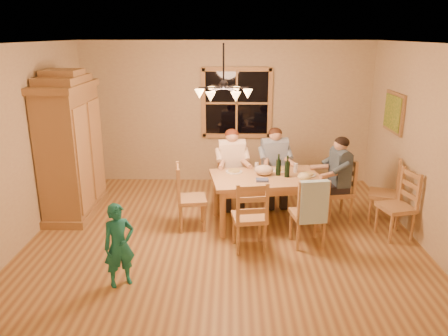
{
  "coord_description": "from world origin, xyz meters",
  "views": [
    {
      "loc": [
        0.11,
        -5.8,
        2.82
      ],
      "look_at": [
        0.0,
        0.1,
        0.99
      ],
      "focal_mm": 35.0,
      "sensor_mm": 36.0,
      "label": 1
    }
  ],
  "objects_px": {
    "armoire": "(71,150)",
    "chair_far_right": "(274,187)",
    "child": "(119,245)",
    "chair_spare_back": "(382,203)",
    "chair_end_left": "(192,209)",
    "chair_spare_front": "(395,217)",
    "chair_end_right": "(336,201)",
    "chandelier": "(224,92)",
    "adult_plaid_man": "(275,157)",
    "adult_slate_man": "(339,168)",
    "wine_bottle_b": "(287,166)",
    "chair_near_left": "(249,227)",
    "adult_woman": "(232,158)",
    "chair_near_right": "(307,224)",
    "dining_table": "(266,183)",
    "wine_bottle_a": "(279,165)",
    "chair_far_left": "(232,189)"
  },
  "relations": [
    {
      "from": "chair_spare_front",
      "to": "armoire",
      "type": "bearing_deg",
      "value": 66.13
    },
    {
      "from": "dining_table",
      "to": "chair_spare_front",
      "type": "bearing_deg",
      "value": -13.59
    },
    {
      "from": "adult_woman",
      "to": "chair_near_right",
      "type": "bearing_deg",
      "value": 117.9
    },
    {
      "from": "chair_end_left",
      "to": "child",
      "type": "relative_size",
      "value": 0.99
    },
    {
      "from": "chandelier",
      "to": "chair_near_right",
      "type": "xyz_separation_m",
      "value": [
        1.16,
        -0.27,
        -1.77
      ]
    },
    {
      "from": "adult_plaid_man",
      "to": "adult_woman",
      "type": "bearing_deg",
      "value": -0.0
    },
    {
      "from": "wine_bottle_a",
      "to": "wine_bottle_b",
      "type": "relative_size",
      "value": 1.0
    },
    {
      "from": "chandelier",
      "to": "wine_bottle_b",
      "type": "xyz_separation_m",
      "value": [
        0.94,
        0.41,
        -1.15
      ]
    },
    {
      "from": "chandelier",
      "to": "chair_near_left",
      "type": "height_order",
      "value": "chandelier"
    },
    {
      "from": "dining_table",
      "to": "child",
      "type": "relative_size",
      "value": 1.76
    },
    {
      "from": "chair_end_right",
      "to": "adult_plaid_man",
      "type": "xyz_separation_m",
      "value": [
        -0.92,
        0.63,
        0.54
      ]
    },
    {
      "from": "chair_end_right",
      "to": "child",
      "type": "height_order",
      "value": "child"
    },
    {
      "from": "adult_slate_man",
      "to": "child",
      "type": "relative_size",
      "value": 0.87
    },
    {
      "from": "chair_far_right",
      "to": "chair_spare_back",
      "type": "distance_m",
      "value": 1.77
    },
    {
      "from": "chair_end_right",
      "to": "chair_spare_back",
      "type": "distance_m",
      "value": 0.7
    },
    {
      "from": "chair_near_left",
      "to": "chair_near_right",
      "type": "relative_size",
      "value": 1.0
    },
    {
      "from": "chandelier",
      "to": "wine_bottle_a",
      "type": "bearing_deg",
      "value": 31.19
    },
    {
      "from": "child",
      "to": "chair_spare_back",
      "type": "height_order",
      "value": "child"
    },
    {
      "from": "chair_near_left",
      "to": "chair_spare_back",
      "type": "height_order",
      "value": "same"
    },
    {
      "from": "armoire",
      "to": "chair_far_right",
      "type": "relative_size",
      "value": 2.32
    },
    {
      "from": "chair_far_right",
      "to": "adult_woman",
      "type": "xyz_separation_m",
      "value": [
        -0.72,
        -0.11,
        0.54
      ]
    },
    {
      "from": "chair_end_right",
      "to": "wine_bottle_b",
      "type": "height_order",
      "value": "wine_bottle_b"
    },
    {
      "from": "chair_end_left",
      "to": "adult_woman",
      "type": "relative_size",
      "value": 1.13
    },
    {
      "from": "adult_woman",
      "to": "chair_spare_front",
      "type": "distance_m",
      "value": 2.65
    },
    {
      "from": "chair_far_left",
      "to": "wine_bottle_a",
      "type": "relative_size",
      "value": 3.0
    },
    {
      "from": "chandelier",
      "to": "adult_woman",
      "type": "distance_m",
      "value": 1.68
    },
    {
      "from": "adult_slate_man",
      "to": "wine_bottle_b",
      "type": "bearing_deg",
      "value": 94.24
    },
    {
      "from": "dining_table",
      "to": "chair_near_right",
      "type": "xyz_separation_m",
      "value": [
        0.52,
        -0.7,
        -0.35
      ]
    },
    {
      "from": "armoire",
      "to": "adult_slate_man",
      "type": "relative_size",
      "value": 2.63
    },
    {
      "from": "chair_end_left",
      "to": "chandelier",
      "type": "bearing_deg",
      "value": 53.47
    },
    {
      "from": "chair_end_left",
      "to": "chair_spare_front",
      "type": "xyz_separation_m",
      "value": [
        2.93,
        -0.26,
        0.0
      ]
    },
    {
      "from": "wine_bottle_b",
      "to": "chair_spare_back",
      "type": "xyz_separation_m",
      "value": [
        1.51,
        0.11,
        -0.62
      ]
    },
    {
      "from": "chair_spare_back",
      "to": "chair_near_right",
      "type": "bearing_deg",
      "value": 140.98
    },
    {
      "from": "adult_woman",
      "to": "adult_plaid_man",
      "type": "xyz_separation_m",
      "value": [
        0.72,
        0.11,
        0.0
      ]
    },
    {
      "from": "adult_slate_man",
      "to": "dining_table",
      "type": "bearing_deg",
      "value": 90.0
    },
    {
      "from": "chair_near_right",
      "to": "chair_end_right",
      "type": "bearing_deg",
      "value": 46.74
    },
    {
      "from": "chair_near_right",
      "to": "adult_woman",
      "type": "distance_m",
      "value": 1.82
    },
    {
      "from": "chair_end_right",
      "to": "adult_slate_man",
      "type": "relative_size",
      "value": 1.13
    },
    {
      "from": "chair_near_right",
      "to": "adult_woman",
      "type": "relative_size",
      "value": 1.13
    },
    {
      "from": "adult_plaid_man",
      "to": "adult_slate_man",
      "type": "bearing_deg",
      "value": 136.64
    },
    {
      "from": "chair_far_right",
      "to": "chair_spare_front",
      "type": "xyz_separation_m",
      "value": [
        1.62,
        -1.25,
        0.0
      ]
    },
    {
      "from": "armoire",
      "to": "adult_plaid_man",
      "type": "relative_size",
      "value": 2.63
    },
    {
      "from": "chandelier",
      "to": "chair_end_right",
      "type": "xyz_separation_m",
      "value": [
        1.76,
        0.6,
        -1.77
      ]
    },
    {
      "from": "chair_end_right",
      "to": "child",
      "type": "distance_m",
      "value": 3.51
    },
    {
      "from": "chandelier",
      "to": "adult_plaid_man",
      "type": "height_order",
      "value": "chandelier"
    },
    {
      "from": "wine_bottle_b",
      "to": "chair_spare_back",
      "type": "relative_size",
      "value": 0.33
    },
    {
      "from": "chandelier",
      "to": "child",
      "type": "height_order",
      "value": "chandelier"
    },
    {
      "from": "chandelier",
      "to": "wine_bottle_b",
      "type": "height_order",
      "value": "chandelier"
    },
    {
      "from": "dining_table",
      "to": "chair_near_right",
      "type": "height_order",
      "value": "chair_near_right"
    },
    {
      "from": "armoire",
      "to": "chandelier",
      "type": "bearing_deg",
      "value": -18.35
    }
  ]
}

